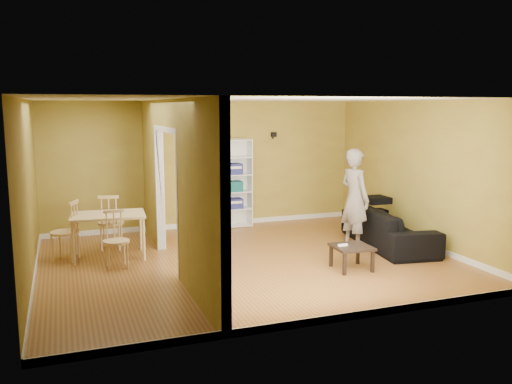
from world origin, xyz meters
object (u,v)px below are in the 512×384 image
coffee_table (352,249)px  dining_table (108,219)px  chair_left (64,231)px  chair_far (111,221)px  chair_near (116,240)px  person (355,190)px  bookshelf (232,183)px  sofa (389,221)px

coffee_table → dining_table: 3.99m
chair_left → chair_far: chair_left is taller
chair_near → chair_far: 1.24m
person → chair_near: (-4.06, 0.23, -0.59)m
chair_near → coffee_table: bearing=-24.7°
coffee_table → dining_table: size_ratio=0.47×
bookshelf → chair_left: bookshelf is taller
person → chair_far: (-4.03, 1.47, -0.55)m
person → chair_left: 4.93m
sofa → chair_left: size_ratio=2.37×
sofa → coffee_table: 1.72m
coffee_table → bookshelf: bearing=102.8°
chair_left → coffee_table: bearing=86.5°
sofa → chair_far: chair_far is taller
sofa → coffee_table: bearing=135.9°
person → chair_left: person is taller
dining_table → coffee_table: bearing=-29.5°
sofa → chair_far: 4.96m
bookshelf → chair_far: 2.78m
chair_near → chair_far: size_ratio=0.91×
chair_left → dining_table: bearing=106.4°
person → coffee_table: bearing=138.2°
coffee_table → chair_far: (-3.37, 2.56, 0.17)m
bookshelf → dining_table: bearing=-148.7°
chair_left → bookshelf: bearing=137.3°
sofa → bookshelf: 3.35m
person → chair_near: bearing=76.2°
bookshelf → coffee_table: bearing=-77.2°
person → sofa: bearing=-103.3°
dining_table → chair_near: chair_near is taller
bookshelf → coffee_table: size_ratio=3.26×
person → bookshelf: bearing=20.3°
person → chair_left: size_ratio=2.11×
dining_table → chair_far: size_ratio=1.21×
chair_near → bookshelf: bearing=37.6°
dining_table → chair_left: size_ratio=1.20×
chair_left → chair_near: chair_left is taller
coffee_table → chair_far: size_ratio=0.57×
bookshelf → dining_table: 3.11m
bookshelf → chair_near: bearing=-139.1°
person → bookshelf: (-1.48, 2.48, -0.13)m
chair_near → dining_table: bearing=92.1°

